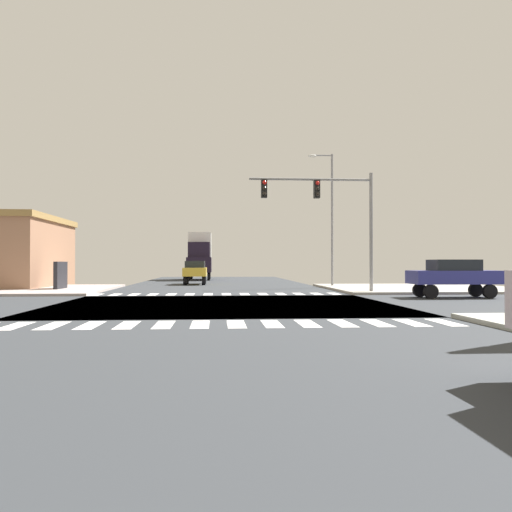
# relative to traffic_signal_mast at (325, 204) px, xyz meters

# --- Properties ---
(ground) EXTENTS (90.00, 90.00, 0.05)m
(ground) POSITION_rel_traffic_signal_mast_xyz_m (-5.73, -7.35, -5.05)
(ground) COLOR #2F3237
(sidewalk_corner_ne) EXTENTS (12.00, 12.00, 0.14)m
(sidewalk_corner_ne) POSITION_rel_traffic_signal_mast_xyz_m (7.27, 4.65, -4.96)
(sidewalk_corner_ne) COLOR #A09B91
(sidewalk_corner_ne) RESTS_ON ground
(sidewalk_corner_nw) EXTENTS (12.00, 12.00, 0.14)m
(sidewalk_corner_nw) POSITION_rel_traffic_signal_mast_xyz_m (-18.73, 4.65, -4.96)
(sidewalk_corner_nw) COLOR #A79994
(sidewalk_corner_nw) RESTS_ON ground
(crosswalk_near) EXTENTS (13.50, 2.00, 0.01)m
(crosswalk_near) POSITION_rel_traffic_signal_mast_xyz_m (-5.98, -14.65, -5.02)
(crosswalk_near) COLOR silver
(crosswalk_near) RESTS_ON ground
(crosswalk_far) EXTENTS (13.50, 2.00, 0.01)m
(crosswalk_far) POSITION_rel_traffic_signal_mast_xyz_m (-5.98, -0.05, -5.02)
(crosswalk_far) COLOR silver
(crosswalk_far) RESTS_ON ground
(traffic_signal_mast) EXTENTS (6.98, 0.55, 6.79)m
(traffic_signal_mast) POSITION_rel_traffic_signal_mast_xyz_m (0.00, 0.00, 0.00)
(traffic_signal_mast) COLOR gray
(traffic_signal_mast) RESTS_ON ground
(street_lamp) EXTENTS (1.78, 0.32, 9.41)m
(street_lamp) POSITION_rel_traffic_signal_mast_xyz_m (1.89, 7.74, 0.49)
(street_lamp) COLOR gray
(street_lamp) RESTS_ON ground
(box_truck_crossing_1) EXTENTS (2.40, 7.20, 4.85)m
(box_truck_crossing_1) POSITION_rel_traffic_signal_mast_xyz_m (-7.73, 26.08, -2.46)
(box_truck_crossing_1) COLOR black
(box_truck_crossing_1) RESTS_ON ground
(sedan_trailing_4) EXTENTS (4.30, 1.80, 1.88)m
(sedan_trailing_4) POSITION_rel_traffic_signal_mast_xyz_m (5.68, -3.85, -3.91)
(sedan_trailing_4) COLOR black
(sedan_trailing_4) RESTS_ON ground
(sedan_middle_5) EXTENTS (1.80, 4.30, 1.88)m
(sedan_middle_5) POSITION_rel_traffic_signal_mast_xyz_m (-7.73, 13.85, -3.91)
(sedan_middle_5) COLOR black
(sedan_middle_5) RESTS_ON ground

